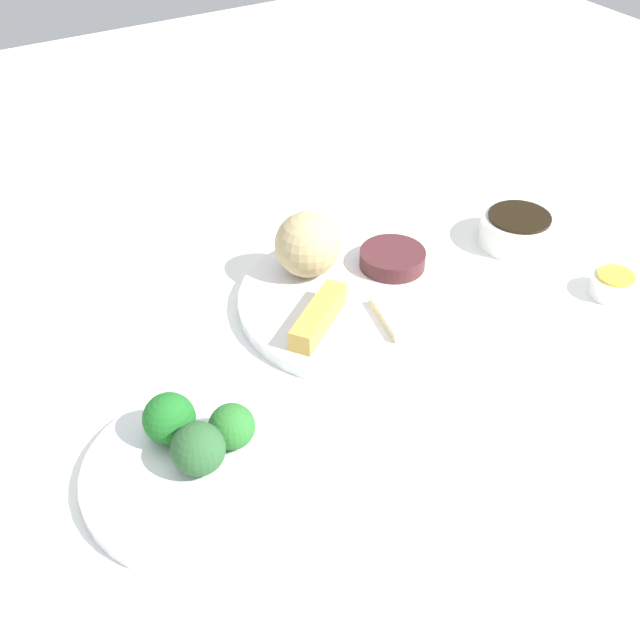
# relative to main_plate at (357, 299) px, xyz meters

# --- Properties ---
(tabletop) EXTENTS (2.20, 2.20, 0.02)m
(tabletop) POSITION_rel_main_plate_xyz_m (-0.00, -0.01, -0.02)
(tabletop) COLOR white
(tabletop) RESTS_ON ground
(main_plate) EXTENTS (0.29, 0.29, 0.02)m
(main_plate) POSITION_rel_main_plate_xyz_m (0.00, 0.00, 0.00)
(main_plate) COLOR white
(main_plate) RESTS_ON tabletop
(rice_scoop) EXTENTS (0.08, 0.08, 0.08)m
(rice_scoop) POSITION_rel_main_plate_xyz_m (0.07, 0.03, 0.05)
(rice_scoop) COLOR tan
(rice_scoop) RESTS_ON main_plate
(spring_roll) EXTENTS (0.09, 0.10, 0.03)m
(spring_roll) POSITION_rel_main_plate_xyz_m (-0.03, 0.07, 0.02)
(spring_roll) COLOR gold
(spring_roll) RESTS_ON main_plate
(crab_rangoon_wonton) EXTENTS (0.09, 0.08, 0.01)m
(crab_rangoon_wonton) POSITION_rel_main_plate_xyz_m (-0.07, -0.03, 0.01)
(crab_rangoon_wonton) COLOR beige
(crab_rangoon_wonton) RESTS_ON main_plate
(stir_fry_heap) EXTENTS (0.08, 0.08, 0.02)m
(stir_fry_heap) POSITION_rel_main_plate_xyz_m (0.03, -0.07, 0.02)
(stir_fry_heap) COLOR #4D2327
(stir_fry_heap) RESTS_ON main_plate
(broccoli_plate) EXTENTS (0.22, 0.22, 0.01)m
(broccoli_plate) POSITION_rel_main_plate_xyz_m (-0.15, 0.27, -0.00)
(broccoli_plate) COLOR white
(broccoli_plate) RESTS_ON tabletop
(broccoli_floret_0) EXTENTS (0.05, 0.05, 0.05)m
(broccoli_floret_0) POSITION_rel_main_plate_xyz_m (-0.15, 0.27, 0.03)
(broccoli_floret_0) COLOR #2C5C30
(broccoli_floret_0) RESTS_ON broccoli_plate
(broccoli_floret_1) EXTENTS (0.05, 0.05, 0.05)m
(broccoli_floret_1) POSITION_rel_main_plate_xyz_m (-0.10, 0.28, 0.03)
(broccoli_floret_1) COLOR #1F6E25
(broccoli_floret_1) RESTS_ON broccoli_plate
(broccoli_floret_2) EXTENTS (0.05, 0.05, 0.05)m
(broccoli_floret_2) POSITION_rel_main_plate_xyz_m (-0.14, 0.23, 0.03)
(broccoli_floret_2) COLOR #2C732C
(broccoli_floret_2) RESTS_ON broccoli_plate
(soy_sauce_bowl) EXTENTS (0.10, 0.10, 0.04)m
(soy_sauce_bowl) POSITION_rel_main_plate_xyz_m (0.01, -0.26, 0.01)
(soy_sauce_bowl) COLOR white
(soy_sauce_bowl) RESTS_ON tabletop
(soy_sauce_bowl_liquid) EXTENTS (0.08, 0.08, 0.00)m
(soy_sauce_bowl_liquid) POSITION_rel_main_plate_xyz_m (0.01, -0.26, 0.03)
(soy_sauce_bowl_liquid) COLOR black
(soy_sauce_bowl_liquid) RESTS_ON soy_sauce_bowl
(sauce_ramekin_hot_mustard) EXTENTS (0.05, 0.05, 0.03)m
(sauce_ramekin_hot_mustard) POSITION_rel_main_plate_xyz_m (-0.14, -0.28, 0.01)
(sauce_ramekin_hot_mustard) COLOR white
(sauce_ramekin_hot_mustard) RESTS_ON tabletop
(sauce_ramekin_hot_mustard_liquid) EXTENTS (0.04, 0.04, 0.00)m
(sauce_ramekin_hot_mustard_liquid) POSITION_rel_main_plate_xyz_m (-0.14, -0.28, 0.02)
(sauce_ramekin_hot_mustard_liquid) COLOR yellow
(sauce_ramekin_hot_mustard_liquid) RESTS_ON sauce_ramekin_hot_mustard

